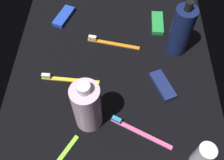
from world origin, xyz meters
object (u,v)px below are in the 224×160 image
Objects in this scene: deodorant_stick at (202,156)px; toothbrush_orange at (111,43)px; toothbrush_yellow at (67,79)px; snack_bar_blue at (64,16)px; toothbrush_pink at (137,131)px; lotion_bottle at (181,31)px; snack_bar_navy at (163,85)px; snack_bar_green at (157,23)px; bodywash_bottle at (87,107)px.

deodorant_stick is 45.66cm from toothbrush_orange.
snack_bar_blue is (27.11, 4.52, 0.14)cm from toothbrush_yellow.
lotion_bottle is at bearing -24.29° from toothbrush_pink.
snack_bar_navy is (-1.29, -29.34, 0.14)cm from toothbrush_yellow.
lotion_bottle reaches higher than toothbrush_orange.
deodorant_stick is 23.87cm from snack_bar_navy.
toothbrush_orange is 20.01cm from toothbrush_yellow.
snack_bar_green is at bearing -72.94° from snack_bar_blue.
bodywash_bottle is at bearing 69.79° from deodorant_stick.
snack_bar_green is 1.00× the size of snack_bar_navy.
deodorant_stick is at bearing -148.73° from toothbrush_orange.
snack_bar_blue is (40.26, 12.52, -7.61)cm from bodywash_bottle.
toothbrush_yellow and toothbrush_pink have the same top height.
snack_bar_green is 26.14cm from snack_bar_navy.
snack_bar_blue is at bearing 30.87° from toothbrush_pink.
lotion_bottle reaches higher than deodorant_stick.
toothbrush_yellow is 27.49cm from snack_bar_blue.
toothbrush_orange and toothbrush_pink have the same top height.
bodywash_bottle is 1.77× the size of snack_bar_blue.
toothbrush_orange is at bearing 85.35° from lotion_bottle.
snack_bar_navy is at bearing -92.52° from toothbrush_yellow.
deodorant_stick is 0.51× the size of toothbrush_yellow.
snack_bar_green is at bearing -29.50° from bodywash_bottle.
snack_bar_green is at bearing -59.63° from toothbrush_orange.
bodywash_bottle is at bearing -141.85° from snack_bar_blue.
toothbrush_yellow is 1.08× the size of toothbrush_pink.
toothbrush_orange is (1.77, 21.72, -8.15)cm from lotion_bottle.
lotion_bottle is at bearing -88.33° from snack_bar_blue.
deodorant_stick is 43.81cm from toothbrush_yellow.
snack_bar_blue is (13.68, 39.26, -8.01)cm from lotion_bottle.
snack_bar_navy is at bearing -60.95° from bodywash_bottle.
toothbrush_yellow is 29.37cm from snack_bar_navy.
bodywash_bottle is 1.77× the size of snack_bar_navy.
deodorant_stick is at bearing -169.86° from snack_bar_green.
lotion_bottle is at bearing -68.86° from toothbrush_yellow.
toothbrush_pink is (7.48, 15.26, -4.03)cm from deodorant_stick.
bodywash_bottle is 44.31cm from snack_bar_green.
snack_bar_green and snack_bar_navy have the same top height.
toothbrush_pink is (-31.40, -8.35, 0.00)cm from toothbrush_orange.
toothbrush_orange is 32.49cm from toothbrush_pink.
bodywash_bottle reaches higher than snack_bar_blue.
lotion_bottle is 37.39cm from deodorant_stick.
snack_bar_blue is at bearing 70.78° from lotion_bottle.
bodywash_bottle is 1.03× the size of toothbrush_orange.
bodywash_bottle is at bearing 134.81° from lotion_bottle.
snack_bar_navy is at bearing -135.29° from toothbrush_orange.
bodywash_bottle reaches higher than toothbrush_pink.
deodorant_stick is 0.89× the size of snack_bar_blue.
toothbrush_orange is 1.07× the size of toothbrush_pink.
toothbrush_pink is 1.61× the size of snack_bar_green.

